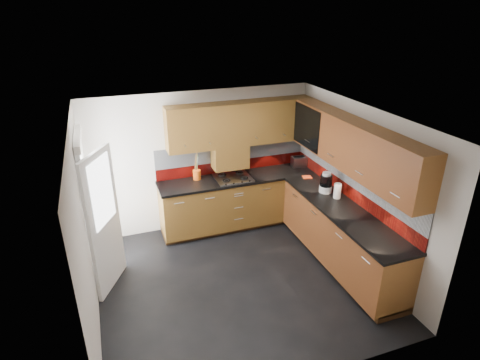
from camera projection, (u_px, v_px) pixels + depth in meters
name	position (u px, v px, depth m)	size (l,w,h in m)	color
room	(237.00, 187.00, 5.17)	(4.00, 3.80, 2.64)	black
base_cabinets	(284.00, 219.00, 6.55)	(2.70, 3.20, 0.95)	#5A3714
countertop	(285.00, 193.00, 6.33)	(2.72, 3.22, 0.04)	black
backsplash	(292.00, 169.00, 6.48)	(2.70, 3.20, 0.54)	#690C09
upper_cabinets	(296.00, 134.00, 6.08)	(2.50, 3.20, 0.72)	#5A3714
extractor_hood	(230.00, 156.00, 6.80)	(0.60, 0.33, 0.40)	#5A3714
glass_cabinet	(315.00, 125.00, 6.46)	(0.32, 0.80, 0.66)	black
back_door	(95.00, 215.00, 5.45)	(0.42, 1.19, 2.04)	white
gas_hob	(233.00, 178.00, 6.79)	(0.60, 0.53, 0.05)	silver
utensil_pot	(197.00, 174.00, 6.73)	(0.13, 0.13, 0.47)	#C75112
toaster	(299.00, 162.00, 7.26)	(0.28, 0.19, 0.19)	silver
food_processor	(326.00, 183.00, 6.25)	(0.20, 0.20, 0.33)	white
paper_towel	(337.00, 191.00, 6.08)	(0.11, 0.11, 0.23)	white
orange_cloth	(307.00, 177.00, 6.83)	(0.15, 0.13, 0.02)	#EA451A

